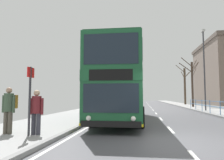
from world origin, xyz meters
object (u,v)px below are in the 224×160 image
(pedestrian_companion, at_px, (36,109))
(bus_stop_sign_near, at_px, (30,93))
(street_lamp_far_side, at_px, (204,63))
(bare_tree_far_00, at_px, (185,85))
(bare_tree_far_01, at_px, (192,82))
(double_decker_bus_main, at_px, (122,85))
(pedestrian_with_backpack, at_px, (9,107))

(pedestrian_companion, xyz_separation_m, bus_stop_sign_near, (-0.14, -0.23, 0.61))
(bus_stop_sign_near, bearing_deg, street_lamp_far_side, 55.73)
(bus_stop_sign_near, height_order, street_lamp_far_side, street_lamp_far_side)
(pedestrian_companion, distance_m, bus_stop_sign_near, 0.67)
(bus_stop_sign_near, relative_size, street_lamp_far_side, 0.30)
(bus_stop_sign_near, height_order, bare_tree_far_00, bare_tree_far_00)
(pedestrian_companion, height_order, bare_tree_far_01, bare_tree_far_01)
(double_decker_bus_main, height_order, bus_stop_sign_near, double_decker_bus_main)
(street_lamp_far_side, relative_size, bare_tree_far_01, 1.21)
(pedestrian_with_backpack, distance_m, bare_tree_far_00, 34.78)
(bus_stop_sign_near, bearing_deg, bare_tree_far_00, 70.07)
(double_decker_bus_main, bearing_deg, street_lamp_far_side, 48.46)
(double_decker_bus_main, xyz_separation_m, bare_tree_far_01, (8.17, 16.50, 1.29))
(pedestrian_with_backpack, distance_m, pedestrian_companion, 1.10)
(double_decker_bus_main, distance_m, bare_tree_far_01, 18.46)
(pedestrian_companion, bearing_deg, pedestrian_with_backpack, 178.42)
(street_lamp_far_side, height_order, bare_tree_far_00, street_lamp_far_side)
(pedestrian_with_backpack, relative_size, bare_tree_far_00, 0.24)
(double_decker_bus_main, bearing_deg, bare_tree_far_01, 63.65)
(street_lamp_far_side, relative_size, bare_tree_far_00, 1.14)
(pedestrian_with_backpack, bearing_deg, bus_stop_sign_near, -15.05)
(pedestrian_companion, relative_size, bare_tree_far_00, 0.22)
(double_decker_bus_main, relative_size, pedestrian_companion, 6.86)
(pedestrian_with_backpack, relative_size, bare_tree_far_01, 0.25)
(pedestrian_with_backpack, height_order, pedestrian_companion, pedestrian_with_backpack)
(pedestrian_with_backpack, bearing_deg, pedestrian_companion, -1.58)
(street_lamp_far_side, xyz_separation_m, bare_tree_far_01, (0.60, 7.95, -1.30))
(double_decker_bus_main, xyz_separation_m, bare_tree_far_00, (9.09, 25.99, 1.33))
(pedestrian_with_backpack, bearing_deg, street_lamp_far_side, 52.85)
(pedestrian_with_backpack, xyz_separation_m, bare_tree_far_01, (11.83, 22.78, 2.41))
(double_decker_bus_main, xyz_separation_m, pedestrian_with_backpack, (-3.66, -6.28, -1.12))
(double_decker_bus_main, height_order, pedestrian_companion, double_decker_bus_main)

